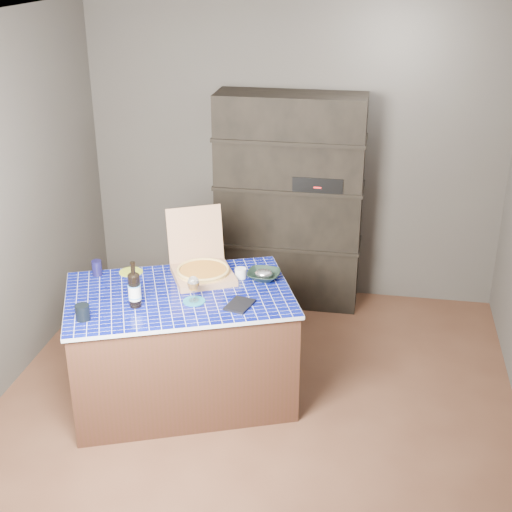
% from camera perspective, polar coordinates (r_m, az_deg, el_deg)
% --- Properties ---
extents(room, '(3.50, 3.50, 3.50)m').
position_cam_1_polar(room, '(4.41, 0.07, 2.07)').
color(room, brown).
rests_on(room, ground).
extents(shelving_unit, '(1.20, 0.41, 1.80)m').
position_cam_1_polar(shelving_unit, '(5.95, 2.70, 4.36)').
color(shelving_unit, black).
rests_on(shelving_unit, floor).
extents(kitchen_island, '(1.68, 1.38, 0.80)m').
position_cam_1_polar(kitchen_island, '(4.85, -5.98, -7.15)').
color(kitchen_island, '#3F2218').
rests_on(kitchen_island, floor).
extents(pizza_box, '(0.56, 0.59, 0.42)m').
position_cam_1_polar(pizza_box, '(4.85, -4.32, -1.01)').
color(pizza_box, '#A17253').
rests_on(pizza_box, kitchen_island).
extents(mead_bottle, '(0.08, 0.08, 0.30)m').
position_cam_1_polar(mead_bottle, '(4.48, -9.70, -2.63)').
color(mead_bottle, black).
rests_on(mead_bottle, kitchen_island).
extents(teal_trivet, '(0.14, 0.14, 0.01)m').
position_cam_1_polar(teal_trivet, '(4.54, -4.98, -3.62)').
color(teal_trivet, '#196883').
rests_on(teal_trivet, kitchen_island).
extents(wine_glass, '(0.08, 0.08, 0.17)m').
position_cam_1_polar(wine_glass, '(4.49, -5.03, -2.27)').
color(wine_glass, white).
rests_on(wine_glass, teal_trivet).
extents(tumbler, '(0.09, 0.09, 0.10)m').
position_cam_1_polar(tumbler, '(4.43, -13.71, -4.40)').
color(tumbler, black).
rests_on(tumbler, kitchen_island).
extents(dvd_case, '(0.18, 0.22, 0.02)m').
position_cam_1_polar(dvd_case, '(4.47, -1.31, -3.92)').
color(dvd_case, black).
rests_on(dvd_case, kitchen_island).
extents(bowl, '(0.23, 0.23, 0.05)m').
position_cam_1_polar(bowl, '(4.81, 0.61, -1.55)').
color(bowl, black).
rests_on(bowl, kitchen_island).
extents(foil_contents, '(0.12, 0.10, 0.06)m').
position_cam_1_polar(foil_contents, '(4.81, 0.62, -1.41)').
color(foil_contents, '#A7AAB2').
rests_on(foil_contents, bowl).
extents(white_jar, '(0.08, 0.08, 0.07)m').
position_cam_1_polar(white_jar, '(4.83, -1.24, -1.38)').
color(white_jar, silver).
rests_on(white_jar, kitchen_island).
extents(navy_cup, '(0.07, 0.07, 0.11)m').
position_cam_1_polar(navy_cup, '(4.98, -12.61, -0.94)').
color(navy_cup, black).
rests_on(navy_cup, kitchen_island).
extents(green_trivet, '(0.16, 0.16, 0.01)m').
position_cam_1_polar(green_trivet, '(4.99, -9.97, -1.26)').
color(green_trivet, '#99AA24').
rests_on(green_trivet, kitchen_island).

